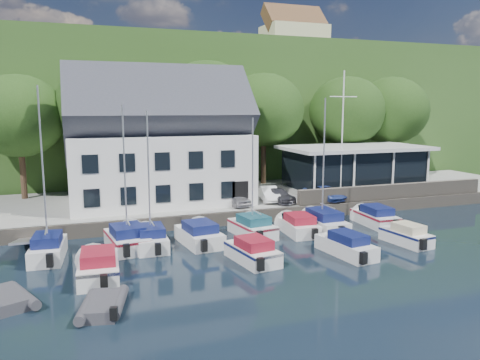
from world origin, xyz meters
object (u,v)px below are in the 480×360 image
at_px(car_white, 269,194).
at_px(boat_r1_7, 375,215).
at_px(car_silver, 236,198).
at_px(dinghy_1, 103,303).
at_px(club_pavilion, 354,168).
at_px(flagpole, 342,135).
at_px(boat_r2_2, 252,249).
at_px(car_blue, 325,192).
at_px(boat_r1_2, 149,178).
at_px(boat_r2_0, 98,264).
at_px(boat_r1_4, 253,170).
at_px(boat_r1_6, 324,164).
at_px(boat_r1_1, 125,173).
at_px(boat_r2_3, 346,243).
at_px(boat_r1_3, 199,233).
at_px(harbor_building, 159,149).
at_px(car_dgrey, 278,195).
at_px(boat_r1_0, 43,180).
at_px(boat_r1_5, 298,223).
at_px(dinghy_0, 7,297).
at_px(boat_r2_4, 406,233).

distance_m(car_white, boat_r1_7, 8.71).
distance_m(car_silver, dinghy_1, 18.13).
height_order(club_pavilion, flagpole, flagpole).
bearing_deg(boat_r2_2, car_blue, 35.23).
relative_size(boat_r1_2, boat_r2_0, 1.52).
distance_m(boat_r1_4, boat_r1_6, 5.15).
height_order(boat_r1_1, dinghy_1, boat_r1_1).
bearing_deg(boat_r2_3, boat_r1_2, 146.10).
relative_size(flagpole, boat_r1_3, 1.82).
bearing_deg(harbor_building, club_pavilion, -1.59).
xyz_separation_m(car_dgrey, boat_r1_3, (-8.21, -6.11, -0.81)).
xyz_separation_m(boat_r1_0, boat_r1_1, (4.53, 0.41, 0.11)).
xyz_separation_m(car_silver, boat_r1_5, (2.57, -5.85, -0.90)).
bearing_deg(boat_r1_6, club_pavilion, 46.28).
height_order(boat_r2_0, boat_r2_3, boat_r2_0).
bearing_deg(boat_r1_3, flagpole, 16.21).
height_order(boat_r1_3, boat_r2_3, boat_r1_3).
bearing_deg(boat_r2_3, car_silver, 98.16).
relative_size(car_dgrey, boat_r1_3, 0.65).
bearing_deg(boat_r2_2, boat_r1_2, 128.32).
bearing_deg(boat_r2_3, boat_r1_4, 115.80).
distance_m(club_pavilion, car_blue, 6.04).
bearing_deg(boat_r1_5, car_blue, 50.46).
bearing_deg(boat_r2_2, boat_r2_3, -15.81).
distance_m(car_dgrey, boat_r1_4, 7.51).
height_order(harbor_building, car_silver, harbor_building).
bearing_deg(dinghy_0, harbor_building, 34.44).
bearing_deg(boat_r1_1, dinghy_1, -109.75).
bearing_deg(car_silver, harbor_building, 140.84).
distance_m(car_blue, boat_r1_3, 13.61).
bearing_deg(club_pavilion, boat_r1_3, -152.54).
bearing_deg(boat_r2_2, flagpole, 31.74).
height_order(flagpole, boat_r1_2, flagpole).
height_order(flagpole, boat_r1_1, flagpole).
height_order(boat_r1_2, boat_r1_4, boat_r1_4).
bearing_deg(flagpole, boat_r1_1, -163.28).
bearing_deg(boat_r1_3, boat_r1_2, 167.48).
bearing_deg(boat_r2_4, flagpole, 74.48).
bearing_deg(boat_r1_2, boat_r2_3, -24.52).
bearing_deg(car_silver, boat_r2_2, -110.80).
height_order(boat_r1_2, dinghy_1, boat_r1_2).
distance_m(club_pavilion, boat_r1_2, 22.07).
distance_m(harbor_building, car_dgrey, 10.31).
xyz_separation_m(boat_r1_2, boat_r1_7, (16.62, 0.12, -3.67)).
xyz_separation_m(boat_r2_3, dinghy_0, (-18.08, -1.15, -0.33)).
bearing_deg(boat_r1_1, harbor_building, 60.68).
bearing_deg(boat_r1_1, boat_r2_3, -31.46).
distance_m(car_white, dinghy_0, 22.31).
xyz_separation_m(boat_r1_0, boat_r1_4, (12.89, 0.67, -0.15)).
bearing_deg(car_dgrey, boat_r1_4, -139.01).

